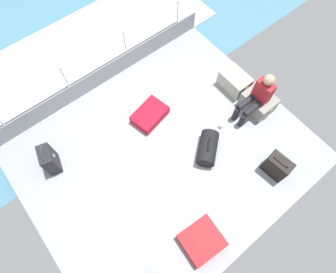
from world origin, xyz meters
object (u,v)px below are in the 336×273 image
Objects in this scene: cargo_crate_0 at (235,81)px; cargo_crate_1 at (258,102)px; passenger_seated at (257,97)px; suitcase_4 at (150,115)px; suitcase_0 at (202,241)px; duffel_bag at (208,148)px; suitcase_1 at (50,160)px; suitcase_3 at (277,166)px; paper_cup at (221,126)px.

cargo_crate_0 and cargo_crate_1 have the same top height.
suitcase_4 is (-1.19, -1.69, -0.46)m from passenger_seated.
passenger_seated is at bearing -90.00° from cargo_crate_1.
duffel_bag is (-1.15, 1.17, 0.07)m from suitcase_0.
suitcase_1 is (-1.49, -3.90, 0.10)m from cargo_crate_1.
suitcase_0 is 0.87× the size of suitcase_4.
suitcase_3 is 0.89× the size of suitcase_4.
cargo_crate_0 is 1.00× the size of cargo_crate_1.
passenger_seated is at bearing 153.03° from suitcase_3.
suitcase_1 is 6.69× the size of paper_cup.
paper_cup is (-0.11, -0.89, -0.14)m from cargo_crate_1.
cargo_crate_1 reaches higher than suitcase_0.
duffel_bag is at bearing -85.21° from passenger_seated.
cargo_crate_1 is 0.91m from paper_cup.
suitcase_4 is (-1.19, -1.87, -0.09)m from cargo_crate_1.
passenger_seated is (0.00, -0.18, 0.37)m from cargo_crate_1.
suitcase_4 is at bearing 162.45° from suitcase_0.
suitcase_0 is at bearing -62.88° from passenger_seated.
cargo_crate_1 is 2.93m from suitcase_0.
cargo_crate_1 is at bearing 1.27° from cargo_crate_0.
suitcase_1 is 4.10m from suitcase_3.
paper_cup is at bearing -174.74° from suitcase_3.
suitcase_3 is 6.91× the size of paper_cup.
paper_cup is (-0.22, 0.58, -0.13)m from duffel_bag.
suitcase_3 is (1.17, -0.78, 0.06)m from cargo_crate_1.
cargo_crate_1 is 1.48m from duffel_bag.
cargo_crate_1 is at bearing 146.42° from suitcase_3.
passenger_seated is at bearing 54.96° from suitcase_4.
suitcase_1 is (-2.75, -1.25, 0.18)m from suitcase_0.
cargo_crate_0 is at bearing 122.12° from paper_cup.
cargo_crate_1 is 2.22m from suitcase_4.
paper_cup is (-1.28, -0.12, -0.20)m from suitcase_3.
cargo_crate_0 is 0.98× the size of suitcase_1.
suitcase_3 is (2.66, 3.12, -0.04)m from suitcase_1.
suitcase_1 reaches higher than suitcase_4.
cargo_crate_0 is 1.93m from suitcase_4.
passenger_seated reaches higher than suitcase_0.
cargo_crate_0 is 0.67m from cargo_crate_1.
cargo_crate_0 is 1.99m from suitcase_3.
suitcase_4 is at bearing -122.35° from cargo_crate_1.
suitcase_3 is (1.83, -0.76, 0.06)m from cargo_crate_0.
cargo_crate_1 is at bearing 90.00° from passenger_seated.
cargo_crate_0 is 0.61× the size of passenger_seated.
passenger_seated is 4.01m from suitcase_1.
passenger_seated is 10.78× the size of paper_cup.
paper_cup is at bearing 110.88° from duffel_bag.
suitcase_3 is at bearing -33.58° from cargo_crate_1.
suitcase_3 is at bearing -26.97° from passenger_seated.
suitcase_0 is 1.01× the size of suitcase_1.
passenger_seated is 1.56× the size of suitcase_3.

